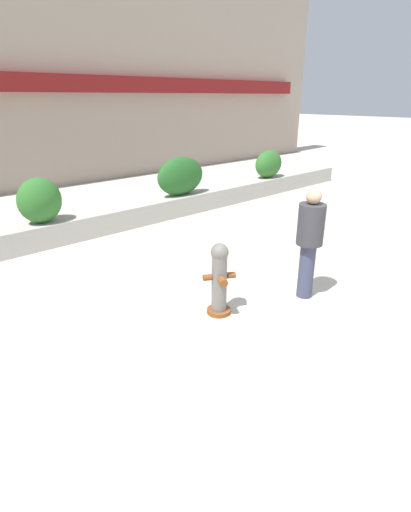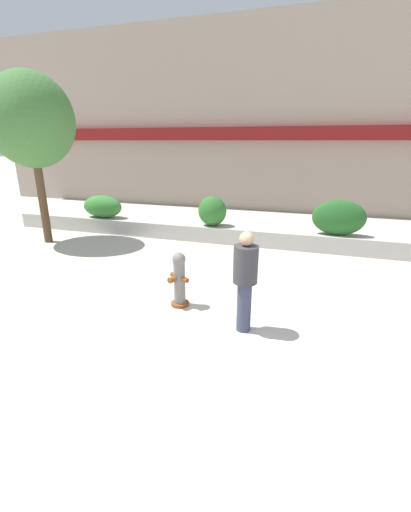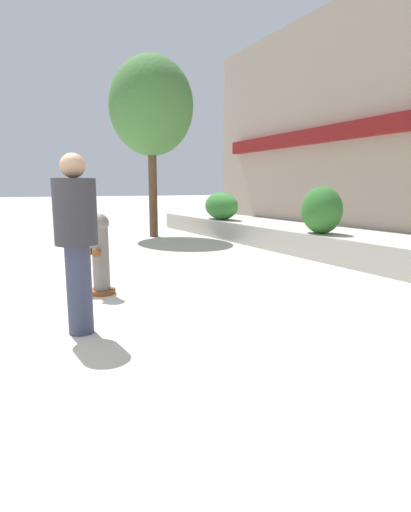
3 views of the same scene
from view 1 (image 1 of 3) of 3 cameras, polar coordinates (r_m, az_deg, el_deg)
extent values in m
plane|color=beige|center=(5.92, 18.96, -9.48)|extent=(120.00, 120.00, 0.00)
cube|color=gray|center=(15.00, -26.85, 23.72)|extent=(30.00, 1.00, 8.00)
cube|color=maroon|center=(14.32, -25.53, 21.52)|extent=(27.00, 0.36, 0.56)
cube|color=#B7B2A8|center=(9.82, -12.72, 5.29)|extent=(18.00, 0.70, 0.50)
ellipsoid|color=#2D6B28|center=(8.95, -22.62, 7.33)|extent=(0.90, 0.70, 0.94)
ellipsoid|color=#235B23|center=(10.76, -3.57, 11.32)|extent=(1.46, 0.56, 1.00)
ellipsoid|color=#2D6B28|center=(13.33, 9.00, 12.85)|extent=(1.10, 0.60, 0.87)
cylinder|color=brown|center=(5.92, 1.92, -7.82)|extent=(0.48, 0.48, 0.06)
cylinder|color=slate|center=(5.71, 1.97, -3.85)|extent=(0.30, 0.30, 0.85)
sphere|color=slate|center=(5.52, 2.04, 0.55)|extent=(0.25, 0.25, 0.25)
cylinder|color=brown|center=(5.51, 2.49, -3.68)|extent=(0.17, 0.18, 0.11)
cylinder|color=brown|center=(5.62, 0.29, -3.10)|extent=(0.15, 0.14, 0.09)
cylinder|color=brown|center=(5.71, 3.66, -2.74)|extent=(0.15, 0.14, 0.09)
cylinder|color=#383D56|center=(6.40, 14.20, -2.03)|extent=(0.33, 0.33, 0.88)
cylinder|color=#333338|center=(6.14, 14.84, 4.38)|extent=(0.54, 0.54, 0.62)
sphere|color=tan|center=(6.04, 15.22, 8.23)|extent=(0.23, 0.23, 0.23)
camera|label=2|loc=(6.26, 67.84, 9.70)|focal=24.00mm
camera|label=3|loc=(9.34, 32.06, 9.09)|focal=28.00mm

